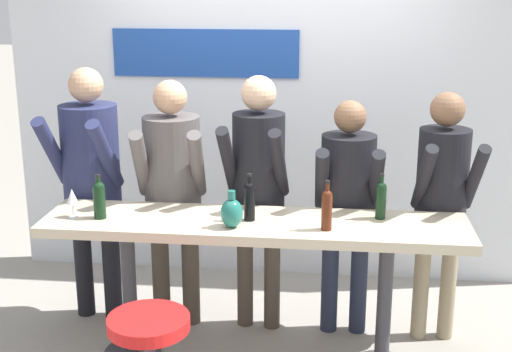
{
  "coord_description": "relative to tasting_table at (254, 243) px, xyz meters",
  "views": [
    {
      "loc": [
        0.46,
        -3.98,
        2.34
      ],
      "look_at": [
        0.0,
        0.08,
        1.19
      ],
      "focal_mm": 50.0,
      "sensor_mm": 36.0,
      "label": 1
    }
  ],
  "objects": [
    {
      "name": "person_center",
      "position": [
        0.55,
        0.46,
        0.18
      ],
      "size": [
        0.42,
        0.51,
        1.59
      ],
      "rotation": [
        0.0,
        0.0,
        0.01
      ],
      "color": "#23283D",
      "rests_on": "ground_plane"
    },
    {
      "name": "back_wall",
      "position": [
        -0.01,
        1.46,
        0.51
      ],
      "size": [
        4.14,
        0.12,
        2.6
      ],
      "color": "silver",
      "rests_on": "ground_plane"
    },
    {
      "name": "person_center_right",
      "position": [
        1.14,
        0.43,
        0.24
      ],
      "size": [
        0.42,
        0.54,
        1.66
      ],
      "rotation": [
        0.0,
        0.0,
        0.11
      ],
      "color": "gray",
      "rests_on": "ground_plane"
    },
    {
      "name": "decorative_vase",
      "position": [
        -0.12,
        -0.13,
        0.23
      ],
      "size": [
        0.13,
        0.13,
        0.22
      ],
      "color": "#1E665B",
      "rests_on": "tasting_table"
    },
    {
      "name": "wine_bottle_1",
      "position": [
        0.74,
        0.12,
        0.27
      ],
      "size": [
        0.06,
        0.06,
        0.28
      ],
      "color": "black",
      "rests_on": "tasting_table"
    },
    {
      "name": "wine_bottle_3",
      "position": [
        0.43,
        -0.12,
        0.27
      ],
      "size": [
        0.06,
        0.06,
        0.29
      ],
      "color": "#4C1E0F",
      "rests_on": "tasting_table"
    },
    {
      "name": "wine_bottle_0",
      "position": [
        -0.92,
        -0.06,
        0.27
      ],
      "size": [
        0.07,
        0.07,
        0.27
      ],
      "color": "black",
      "rests_on": "tasting_table"
    },
    {
      "name": "person_left",
      "position": [
        -0.6,
        0.45,
        0.25
      ],
      "size": [
        0.48,
        0.58,
        1.7
      ],
      "rotation": [
        0.0,
        0.0,
        0.11
      ],
      "color": "#473D33",
      "rests_on": "ground_plane"
    },
    {
      "name": "person_far_left",
      "position": [
        -1.17,
        0.5,
        0.3
      ],
      "size": [
        0.5,
        0.6,
        1.76
      ],
      "rotation": [
        0.0,
        0.0,
        -0.1
      ],
      "color": "black",
      "rests_on": "ground_plane"
    },
    {
      "name": "tasting_table",
      "position": [
        0.0,
        0.0,
        0.0
      ],
      "size": [
        2.54,
        0.57,
        0.94
      ],
      "color": "beige",
      "rests_on": "ground_plane"
    },
    {
      "name": "person_center_left",
      "position": [
        -0.03,
        0.47,
        0.29
      ],
      "size": [
        0.44,
        0.56,
        1.73
      ],
      "rotation": [
        0.0,
        0.0,
        -0.09
      ],
      "color": "#473D33",
      "rests_on": "ground_plane"
    },
    {
      "name": "wine_bottle_2",
      "position": [
        -0.03,
        0.0,
        0.27
      ],
      "size": [
        0.07,
        0.07,
        0.29
      ],
      "color": "black",
      "rests_on": "tasting_table"
    },
    {
      "name": "wine_glass_0",
      "position": [
        -1.09,
        -0.06,
        0.27
      ],
      "size": [
        0.07,
        0.07,
        0.18
      ],
      "color": "silver",
      "rests_on": "tasting_table"
    }
  ]
}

